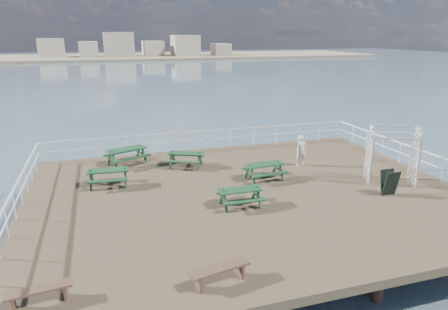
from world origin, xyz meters
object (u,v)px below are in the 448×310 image
Objects in this scene: flat_bench_far at (39,292)px; picnic_table_c at (264,168)px; picnic_table_a at (127,153)px; person at (301,151)px; picnic_table_d at (108,174)px; picnic_table_e at (240,194)px; flat_bench_near at (220,271)px; trellis_arbor at (392,157)px; picnic_table_b at (186,156)px.

picnic_table_c is at bearing 29.55° from flat_bench_far.
picnic_table_a is 8.82m from person.
flat_bench_far is at bearing -99.00° from picnic_table_d.
picnic_table_e is 1.05× the size of flat_bench_far.
picnic_table_e reaches higher than flat_bench_near.
trellis_arbor is at bearing -10.70° from picnic_table_d.
flat_bench_far is 1.01× the size of person.
flat_bench_near reaches higher than flat_bench_far.
picnic_table_c is 10.88m from flat_bench_far.
flat_bench_far is 14.65m from trellis_arbor.
flat_bench_near is (1.61, -11.11, -0.24)m from picnic_table_a.
picnic_table_b is 1.16× the size of picnic_table_d.
picnic_table_e is (4.78, -3.72, -0.03)m from picnic_table_d.
picnic_table_b is 9.60m from trellis_arbor.
picnic_table_a is 11.22m from flat_bench_near.
picnic_table_b reaches higher than flat_bench_near.
flat_bench_near is at bearing -71.72° from picnic_table_b.
picnic_table_c is at bearing 47.71° from flat_bench_near.
picnic_table_d is at bearing 164.14° from picnic_table_c.
picnic_table_d is at bearing -131.06° from picnic_table_a.
flat_bench_near is at bearing -13.56° from flat_bench_far.
picnic_table_c is (5.83, -4.09, -0.06)m from picnic_table_a.
picnic_table_c is at bearing 51.41° from picnic_table_e.
picnic_table_b is 5.79m from person.
picnic_table_e is 5.91m from person.
picnic_table_c reaches higher than flat_bench_far.
picnic_table_c is at bearing -150.72° from person.
picnic_table_a is 3.05m from picnic_table_b.
picnic_table_a is at bearing 163.85° from person.
picnic_table_e is at bearing -54.17° from picnic_table_b.
picnic_table_e is at bearing -33.35° from picnic_table_d.
picnic_table_c reaches higher than picnic_table_d.
picnic_table_e is (-2.04, -2.46, -0.04)m from picnic_table_c.
picnic_table_a is 1.37× the size of flat_bench_near.
flat_bench_near is 1.11× the size of person.
picnic_table_c is 2.85m from person.
picnic_table_e is 0.95× the size of flat_bench_near.
picnic_table_d is 12.49m from trellis_arbor.
trellis_arbor is at bearing -5.35° from picnic_table_b.
picnic_table_e is at bearing -151.67° from trellis_arbor.
picnic_table_b is at bearing 71.90° from flat_bench_near.
picnic_table_c is 1.13× the size of picnic_table_e.
picnic_table_d is (-0.99, -2.82, -0.06)m from picnic_table_a.
flat_bench_near is 10.71m from trellis_arbor.
person is (2.53, 1.29, 0.24)m from picnic_table_c.
flat_bench_near is (-2.18, -4.56, -0.14)m from picnic_table_e.
picnic_table_e is at bearing -135.00° from picnic_table_c.
trellis_arbor is (13.91, 4.51, 0.83)m from flat_bench_far.
flat_bench_far is at bearing -147.46° from picnic_table_e.
person reaches higher than picnic_table_a.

